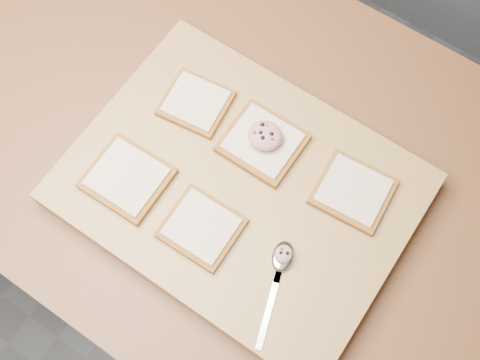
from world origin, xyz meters
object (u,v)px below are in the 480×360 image
object	(u,v)px
tuna_salad_dollop	(265,136)
bread_far_center	(263,143)
cutting_board	(240,189)
spoon	(281,264)

from	to	relation	value
tuna_salad_dollop	bread_far_center	bearing A→B (deg)	-110.04
tuna_salad_dollop	cutting_board	bearing A→B (deg)	-84.62
bread_far_center	spoon	xyz separation A→B (m)	(0.14, -0.16, -0.00)
tuna_salad_dollop	spoon	world-z (taller)	tuna_salad_dollop
tuna_salad_dollop	spoon	xyz separation A→B (m)	(0.14, -0.16, -0.03)
spoon	cutting_board	bearing A→B (deg)	149.43
cutting_board	spoon	xyz separation A→B (m)	(0.13, -0.08, 0.03)
cutting_board	spoon	bearing A→B (deg)	-30.57
spoon	bread_far_center	bearing A→B (deg)	131.21
cutting_board	bread_far_center	bearing A→B (deg)	96.41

